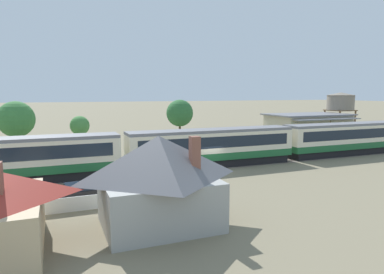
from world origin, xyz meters
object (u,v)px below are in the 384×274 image
(yard_tree_2, at_px, (80,126))
(yard_tree_1, at_px, (180,113))
(station_building, at_px, (308,128))
(parked_car_black_2, at_px, (81,191))
(cottage_grey_roof, at_px, (159,179))
(yard_tree_0, at_px, (16,119))
(passenger_train, at_px, (215,146))
(water_tower, at_px, (341,102))

(yard_tree_2, bearing_deg, yard_tree_1, 12.71)
(station_building, xyz_separation_m, parked_car_black_2, (-37.86, -18.51, -1.79))
(cottage_grey_roof, height_order, parked_car_black_2, cottage_grey_roof)
(yard_tree_0, height_order, yard_tree_1, yard_tree_0)
(station_building, bearing_deg, yard_tree_2, 168.57)
(station_building, xyz_separation_m, cottage_grey_roof, (-33.72, -25.93, 0.53))
(cottage_grey_roof, relative_size, yard_tree_2, 1.52)
(parked_car_black_2, height_order, yard_tree_1, yard_tree_1)
(passenger_train, xyz_separation_m, station_building, (22.93, 11.49, 0.06))
(passenger_train, bearing_deg, cottage_grey_roof, -126.77)
(station_building, bearing_deg, cottage_grey_roof, -142.44)
(parked_car_black_2, distance_m, yard_tree_0, 25.11)
(cottage_grey_roof, bearing_deg, passenger_train, 53.23)
(parked_car_black_2, xyz_separation_m, yard_tree_2, (1.86, 25.79, 2.77))
(yard_tree_1, relative_size, yard_tree_2, 1.46)
(cottage_grey_roof, bearing_deg, yard_tree_0, 108.48)
(passenger_train, xyz_separation_m, yard_tree_2, (-13.07, 18.77, 1.04))
(water_tower, distance_m, cottage_grey_roof, 50.54)
(cottage_grey_roof, xyz_separation_m, parked_car_black_2, (-4.14, 7.42, -2.32))
(parked_car_black_2, relative_size, yard_tree_2, 0.89)
(yard_tree_0, distance_m, yard_tree_2, 8.51)
(yard_tree_1, bearing_deg, water_tower, -19.30)
(parked_car_black_2, distance_m, yard_tree_2, 26.00)
(cottage_grey_roof, height_order, yard_tree_1, yard_tree_1)
(passenger_train, distance_m, yard_tree_2, 22.90)
(passenger_train, distance_m, parked_car_black_2, 16.59)
(station_building, xyz_separation_m, water_tower, (8.52, 1.58, 4.22))
(passenger_train, distance_m, station_building, 25.65)
(yard_tree_0, xyz_separation_m, yard_tree_1, (25.38, 5.72, -0.04))
(water_tower, distance_m, yard_tree_1, 29.03)
(water_tower, relative_size, yard_tree_0, 1.16)
(yard_tree_0, relative_size, yard_tree_1, 1.01)
(yard_tree_0, bearing_deg, station_building, -7.02)
(cottage_grey_roof, bearing_deg, water_tower, 33.08)
(station_building, distance_m, yard_tree_1, 21.99)
(parked_car_black_2, bearing_deg, station_building, 19.33)
(passenger_train, bearing_deg, yard_tree_0, 141.48)
(station_building, height_order, yard_tree_1, yard_tree_1)
(parked_car_black_2, bearing_deg, passenger_train, 18.45)
(station_building, height_order, parked_car_black_2, station_building)
(station_building, bearing_deg, passenger_train, -153.38)
(passenger_train, height_order, yard_tree_0, yard_tree_0)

